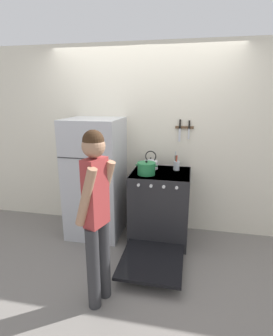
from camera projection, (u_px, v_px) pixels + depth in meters
ground_plane at (142, 224)px, 3.98m from camera, size 14.00×14.00×0.00m
wall_back at (143, 140)px, 3.66m from camera, size 10.00×0.06×2.55m
refrigerator at (96, 178)px, 3.55m from camera, size 0.71×0.72×1.60m
stove_range at (160, 207)px, 3.44m from camera, size 0.74×1.43×0.93m
dutch_oven_pot at (146, 168)px, 3.23m from camera, size 0.27×0.23×0.18m
tea_kettle at (151, 163)px, 3.49m from camera, size 0.24×0.19×0.25m
utensil_jar at (176, 165)px, 3.43m from camera, size 0.08×0.08×0.24m
person at (96, 211)px, 2.25m from camera, size 0.33×0.38×1.62m
wall_knife_strip at (184, 127)px, 3.45m from camera, size 0.24×0.03×0.30m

